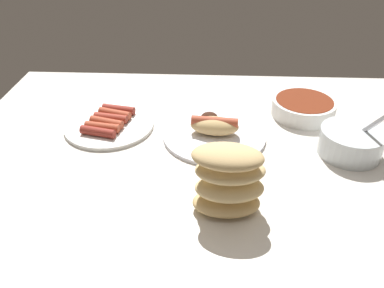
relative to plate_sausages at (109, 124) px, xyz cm
name	(u,v)px	position (x,y,z in cm)	size (l,w,h in cm)	color
ground_plane	(200,156)	(24.10, -9.80, -2.52)	(120.00, 90.00, 3.00)	silver
plate_sausages	(109,124)	(0.00, 0.00, 0.00)	(23.16, 23.16, 3.20)	white
bowl_coleslaw	(351,141)	(58.95, -9.25, 2.38)	(14.42, 14.42, 15.65)	silver
plate_hotdog_assembled	(214,131)	(27.33, -3.29, 0.58)	(25.76, 25.76, 5.61)	white
bread_stack	(228,180)	(29.80, -29.69, 6.18)	(14.30, 9.65, 14.40)	tan
bowl_chili	(303,107)	(51.67, 8.98, 1.49)	(17.04, 17.04, 4.56)	white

